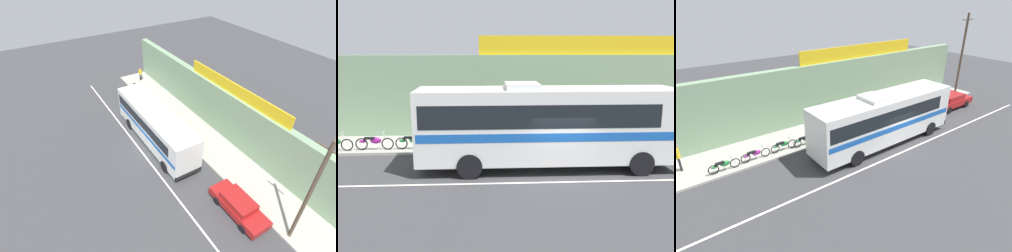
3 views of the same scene
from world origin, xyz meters
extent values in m
plane|color=#3A3A3D|center=(0.00, 0.00, 0.00)|extent=(70.00, 70.00, 0.00)
cube|color=#A8A399|center=(0.00, 5.20, 0.07)|extent=(30.00, 3.60, 0.14)
cube|color=gray|center=(0.00, 7.35, 2.40)|extent=(30.00, 0.70, 4.80)
cube|color=gold|center=(2.56, 7.35, 5.35)|extent=(12.05, 0.12, 1.10)
cube|color=silver|center=(0.00, -0.80, 0.00)|extent=(30.00, 0.14, 0.01)
cube|color=silver|center=(-0.45, 1.02, 1.99)|extent=(11.16, 2.53, 3.10)
cube|color=black|center=(-0.90, 1.02, 2.54)|extent=(9.82, 2.55, 0.96)
cube|color=#1956B2|center=(-0.45, 1.02, 1.69)|extent=(10.94, 2.54, 0.36)
cube|color=black|center=(5.10, 1.02, 2.44)|extent=(0.04, 2.28, 1.40)
cube|color=black|center=(5.09, 1.02, 0.62)|extent=(0.12, 2.53, 0.36)
cube|color=silver|center=(-1.57, 1.02, 3.66)|extent=(1.40, 1.77, 0.24)
cylinder|color=black|center=(3.34, 2.19, 0.52)|extent=(1.04, 0.32, 1.04)
cylinder|color=black|center=(3.34, -0.15, 0.52)|extent=(1.04, 0.32, 1.04)
cylinder|color=black|center=(-3.80, 2.19, 0.52)|extent=(1.04, 0.32, 1.04)
cylinder|color=black|center=(-3.80, -0.15, 0.52)|extent=(1.04, 0.32, 1.04)
cube|color=maroon|center=(9.54, 2.28, 0.61)|extent=(4.60, 1.75, 0.56)
cube|color=maroon|center=(9.44, 2.28, 1.13)|extent=(2.39, 1.57, 0.48)
cube|color=black|center=(10.32, 2.28, 1.09)|extent=(0.21, 1.47, 0.34)
cylinder|color=black|center=(10.88, 3.11, 0.31)|extent=(0.62, 0.20, 0.62)
cylinder|color=black|center=(10.88, 1.46, 0.31)|extent=(0.62, 0.20, 0.62)
cylinder|color=black|center=(8.21, 3.11, 0.31)|extent=(0.62, 0.20, 0.62)
cylinder|color=black|center=(8.21, 1.46, 0.31)|extent=(0.62, 0.20, 0.62)
cylinder|color=brown|center=(12.74, 3.89, 4.21)|extent=(0.22, 0.22, 8.13)
cylinder|color=brown|center=(12.74, 3.89, 7.67)|extent=(1.60, 0.10, 0.10)
torus|color=black|center=(-4.58, 3.79, 0.45)|extent=(0.62, 0.06, 0.62)
torus|color=black|center=(-5.88, 3.79, 0.45)|extent=(0.62, 0.06, 0.62)
cylinder|color=silver|center=(-4.66, 3.79, 0.75)|extent=(0.34, 0.04, 0.65)
cylinder|color=silver|center=(-4.76, 3.79, 1.07)|extent=(0.03, 0.56, 0.03)
ellipsoid|color=#237F38|center=(-5.16, 3.79, 0.63)|extent=(0.56, 0.22, 0.34)
cube|color=black|center=(-5.46, 3.79, 0.75)|extent=(0.52, 0.20, 0.10)
ellipsoid|color=#237F38|center=(-5.82, 3.79, 0.59)|extent=(0.36, 0.14, 0.16)
torus|color=black|center=(-8.11, 3.97, 0.45)|extent=(0.62, 0.06, 0.62)
torus|color=black|center=(-9.41, 3.97, 0.45)|extent=(0.62, 0.06, 0.62)
cylinder|color=silver|center=(-8.19, 3.97, 0.75)|extent=(0.34, 0.04, 0.65)
cylinder|color=silver|center=(-8.29, 3.97, 1.07)|extent=(0.03, 0.56, 0.03)
ellipsoid|color=#991E8C|center=(-8.70, 3.97, 0.63)|extent=(0.56, 0.22, 0.34)
cube|color=black|center=(-9.00, 3.97, 0.75)|extent=(0.52, 0.20, 0.10)
ellipsoid|color=#991E8C|center=(-9.35, 3.97, 0.59)|extent=(0.36, 0.14, 0.16)
torus|color=black|center=(-6.20, 4.01, 0.45)|extent=(0.62, 0.06, 0.62)
torus|color=black|center=(-7.42, 4.01, 0.45)|extent=(0.62, 0.06, 0.62)
cylinder|color=silver|center=(-6.28, 4.01, 0.75)|extent=(0.34, 0.04, 0.65)
cylinder|color=silver|center=(-6.38, 4.01, 1.07)|extent=(0.03, 0.56, 0.03)
ellipsoid|color=#237F38|center=(-6.75, 4.01, 0.63)|extent=(0.56, 0.22, 0.34)
cube|color=black|center=(-7.03, 4.01, 0.75)|extent=(0.52, 0.20, 0.10)
ellipsoid|color=#237F38|center=(-7.36, 4.01, 0.59)|extent=(0.36, 0.14, 0.16)
torus|color=black|center=(-10.10, 3.86, 0.45)|extent=(0.62, 0.06, 0.62)
torus|color=black|center=(-11.34, 3.86, 0.45)|extent=(0.62, 0.06, 0.62)
cylinder|color=silver|center=(-10.18, 3.86, 0.75)|extent=(0.34, 0.04, 0.65)
cylinder|color=silver|center=(-10.28, 3.86, 1.07)|extent=(0.03, 0.56, 0.03)
ellipsoid|color=#237F38|center=(-10.65, 3.86, 0.63)|extent=(0.56, 0.22, 0.34)
cube|color=black|center=(-10.94, 3.86, 0.75)|extent=(0.52, 0.20, 0.10)
ellipsoid|color=#237F38|center=(-11.28, 3.86, 0.59)|extent=(0.36, 0.14, 0.16)
cylinder|color=black|center=(-12.83, 5.59, 0.56)|extent=(0.13, 0.13, 0.84)
cylinder|color=black|center=(-12.83, 5.41, 0.56)|extent=(0.13, 0.13, 0.84)
cylinder|color=gold|center=(-12.83, 5.50, 1.30)|extent=(0.30, 0.30, 0.63)
cylinder|color=gold|center=(-12.83, 5.70, 1.33)|extent=(0.08, 0.08, 0.58)
cylinder|color=gold|center=(-12.83, 5.30, 1.33)|extent=(0.08, 0.08, 0.58)
camera|label=1|loc=(16.96, -8.01, 16.36)|focal=28.16mm
camera|label=2|loc=(-3.13, -14.94, 5.34)|focal=40.49mm
camera|label=3|loc=(-13.09, -11.45, 9.63)|focal=29.27mm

